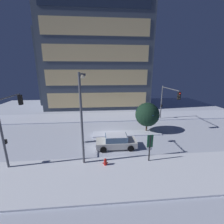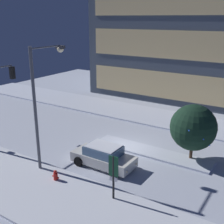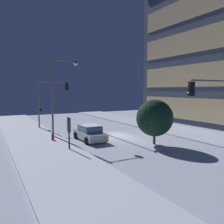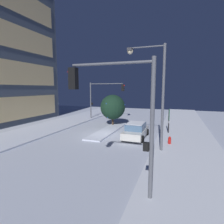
{
  "view_description": "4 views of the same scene",
  "coord_description": "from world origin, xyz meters",
  "px_view_note": "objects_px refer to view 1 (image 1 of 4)",
  "views": [
    {
      "loc": [
        -1.53,
        -17.99,
        8.12
      ],
      "look_at": [
        0.01,
        -0.31,
        3.22
      ],
      "focal_mm": 24.15,
      "sensor_mm": 36.0,
      "label": 1
    },
    {
      "loc": [
        10.31,
        -17.78,
        9.59
      ],
      "look_at": [
        -0.92,
        -0.47,
        2.88
      ],
      "focal_mm": 46.78,
      "sensor_mm": 36.0,
      "label": 2
    },
    {
      "loc": [
        20.64,
        -11.97,
        4.84
      ],
      "look_at": [
        -0.94,
        -0.19,
        2.52
      ],
      "focal_mm": 37.4,
      "sensor_mm": 36.0,
      "label": 3
    },
    {
      "loc": [
        -16.75,
        -7.03,
        4.84
      ],
      "look_at": [
        2.16,
        -0.05,
        2.18
      ],
      "focal_mm": 28.83,
      "sensor_mm": 36.0,
      "label": 4
    }
  ],
  "objects_px": {
    "car_near": "(116,142)",
    "street_lamp_arched": "(82,106)",
    "traffic_light_corner_near_left": "(10,117)",
    "decorated_tree_median": "(147,115)",
    "traffic_light_corner_far_right": "(168,98)",
    "parking_info_sign": "(150,145)",
    "fire_hydrant": "(105,163)"
  },
  "relations": [
    {
      "from": "traffic_light_corner_near_left",
      "to": "parking_info_sign",
      "type": "bearing_deg",
      "value": -97.61
    },
    {
      "from": "fire_hydrant",
      "to": "traffic_light_corner_far_right",
      "type": "bearing_deg",
      "value": 45.68
    },
    {
      "from": "traffic_light_corner_far_right",
      "to": "traffic_light_corner_near_left",
      "type": "distance_m",
      "value": 20.14
    },
    {
      "from": "traffic_light_corner_far_right",
      "to": "traffic_light_corner_near_left",
      "type": "relative_size",
      "value": 0.94
    },
    {
      "from": "decorated_tree_median",
      "to": "traffic_light_corner_far_right",
      "type": "bearing_deg",
      "value": 35.92
    },
    {
      "from": "car_near",
      "to": "traffic_light_corner_far_right",
      "type": "distance_m",
      "value": 11.69
    },
    {
      "from": "street_lamp_arched",
      "to": "decorated_tree_median",
      "type": "relative_size",
      "value": 1.98
    },
    {
      "from": "car_near",
      "to": "parking_info_sign",
      "type": "distance_m",
      "value": 4.09
    },
    {
      "from": "street_lamp_arched",
      "to": "fire_hydrant",
      "type": "height_order",
      "value": "street_lamp_arched"
    },
    {
      "from": "traffic_light_corner_far_right",
      "to": "decorated_tree_median",
      "type": "relative_size",
      "value": 1.42
    },
    {
      "from": "street_lamp_arched",
      "to": "traffic_light_corner_far_right",
      "type": "bearing_deg",
      "value": -52.86
    },
    {
      "from": "fire_hydrant",
      "to": "decorated_tree_median",
      "type": "height_order",
      "value": "decorated_tree_median"
    },
    {
      "from": "traffic_light_corner_near_left",
      "to": "decorated_tree_median",
      "type": "relative_size",
      "value": 1.51
    },
    {
      "from": "fire_hydrant",
      "to": "parking_info_sign",
      "type": "distance_m",
      "value": 4.22
    },
    {
      "from": "traffic_light_corner_near_left",
      "to": "street_lamp_arched",
      "type": "relative_size",
      "value": 0.76
    },
    {
      "from": "traffic_light_corner_near_left",
      "to": "decorated_tree_median",
      "type": "xyz_separation_m",
      "value": [
        14.25,
        5.39,
        -1.72
      ]
    },
    {
      "from": "traffic_light_corner_near_left",
      "to": "decorated_tree_median",
      "type": "distance_m",
      "value": 15.33
    },
    {
      "from": "traffic_light_corner_near_left",
      "to": "car_near",
      "type": "bearing_deg",
      "value": -82.32
    },
    {
      "from": "parking_info_sign",
      "to": "decorated_tree_median",
      "type": "bearing_deg",
      "value": -22.53
    },
    {
      "from": "car_near",
      "to": "fire_hydrant",
      "type": "distance_m",
      "value": 3.51
    },
    {
      "from": "car_near",
      "to": "parking_info_sign",
      "type": "height_order",
      "value": "parking_info_sign"
    },
    {
      "from": "street_lamp_arched",
      "to": "parking_info_sign",
      "type": "relative_size",
      "value": 2.99
    },
    {
      "from": "traffic_light_corner_far_right",
      "to": "decorated_tree_median",
      "type": "height_order",
      "value": "traffic_light_corner_far_right"
    },
    {
      "from": "car_near",
      "to": "traffic_light_corner_near_left",
      "type": "distance_m",
      "value": 10.28
    },
    {
      "from": "car_near",
      "to": "street_lamp_arched",
      "type": "bearing_deg",
      "value": -148.76
    },
    {
      "from": "car_near",
      "to": "fire_hydrant",
      "type": "bearing_deg",
      "value": -112.44
    },
    {
      "from": "traffic_light_corner_far_right",
      "to": "decorated_tree_median",
      "type": "bearing_deg",
      "value": -54.08
    },
    {
      "from": "parking_info_sign",
      "to": "decorated_tree_median",
      "type": "height_order",
      "value": "decorated_tree_median"
    },
    {
      "from": "traffic_light_corner_far_right",
      "to": "parking_info_sign",
      "type": "height_order",
      "value": "traffic_light_corner_far_right"
    },
    {
      "from": "traffic_light_corner_far_right",
      "to": "parking_info_sign",
      "type": "distance_m",
      "value": 11.9
    },
    {
      "from": "traffic_light_corner_near_left",
      "to": "street_lamp_arched",
      "type": "height_order",
      "value": "street_lamp_arched"
    },
    {
      "from": "traffic_light_corner_far_right",
      "to": "decorated_tree_median",
      "type": "distance_m",
      "value": 5.27
    }
  ]
}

